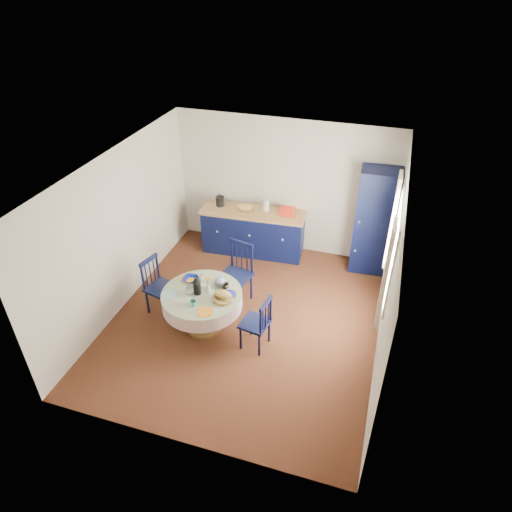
{
  "coord_description": "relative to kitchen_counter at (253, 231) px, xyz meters",
  "views": [
    {
      "loc": [
        1.75,
        -5.06,
        4.81
      ],
      "look_at": [
        0.11,
        0.2,
        1.09
      ],
      "focal_mm": 32.0,
      "sensor_mm": 36.0,
      "label": 1
    }
  ],
  "objects": [
    {
      "name": "wall_back",
      "position": [
        0.48,
        0.35,
        0.81
      ],
      "size": [
        4.0,
        0.02,
        2.5
      ],
      "primitive_type": "cube",
      "color": "white",
      "rests_on": "floor"
    },
    {
      "name": "window",
      "position": [
        2.43,
        -1.6,
        1.08
      ],
      "size": [
        0.1,
        1.74,
        1.45
      ],
      "color": "white",
      "rests_on": "wall_right"
    },
    {
      "name": "chair_far",
      "position": [
        0.19,
        -1.46,
        0.08
      ],
      "size": [
        0.55,
        0.54,
        1.04
      ],
      "rotation": [
        0.0,
        0.0,
        -0.23
      ],
      "color": "black",
      "rests_on": "floor"
    },
    {
      "name": "cobalt_bowl",
      "position": [
        -0.31,
        -2.08,
        0.29
      ],
      "size": [
        0.23,
        0.23,
        0.06
      ],
      "primitive_type": "imported",
      "color": "navy",
      "rests_on": "dining_table"
    },
    {
      "name": "dining_table",
      "position": [
        -0.03,
        -2.3,
        0.14
      ],
      "size": [
        1.17,
        1.17,
        0.98
      ],
      "color": "#4F2E16",
      "rests_on": "floor"
    },
    {
      "name": "kitchen_counter",
      "position": [
        0.0,
        0.0,
        0.0
      ],
      "size": [
        1.95,
        0.72,
        1.09
      ],
      "rotation": [
        0.0,
        0.0,
        0.07
      ],
      "color": "black",
      "rests_on": "floor"
    },
    {
      "name": "wall_left",
      "position": [
        -1.52,
        -1.9,
        0.81
      ],
      "size": [
        0.02,
        4.5,
        2.5
      ],
      "primitive_type": "cube",
      "color": "white",
      "rests_on": "floor"
    },
    {
      "name": "floor",
      "position": [
        0.48,
        -1.9,
        -0.44
      ],
      "size": [
        4.5,
        4.5,
        0.0
      ],
      "primitive_type": "plane",
      "color": "black",
      "rests_on": "ground"
    },
    {
      "name": "mug_d",
      "position": [
        -0.18,
        -2.0,
        0.3
      ],
      "size": [
        0.09,
        0.09,
        0.09
      ],
      "primitive_type": "imported",
      "color": "silver",
      "rests_on": "dining_table"
    },
    {
      "name": "mug_c",
      "position": [
        0.24,
        -2.1,
        0.3
      ],
      "size": [
        0.11,
        0.11,
        0.09
      ],
      "primitive_type": "imported",
      "color": "black",
      "rests_on": "dining_table"
    },
    {
      "name": "chair_left",
      "position": [
        -0.88,
        -2.07,
        0.03
      ],
      "size": [
        0.49,
        0.5,
        0.93
      ],
      "rotation": [
        0.0,
        0.0,
        1.33
      ],
      "color": "black",
      "rests_on": "floor"
    },
    {
      "name": "mug_a",
      "position": [
        -0.21,
        -2.34,
        0.31
      ],
      "size": [
        0.12,
        0.12,
        0.1
      ],
      "primitive_type": "imported",
      "color": "silver",
      "rests_on": "dining_table"
    },
    {
      "name": "pantry_cabinet",
      "position": [
        2.14,
        0.1,
        0.51
      ],
      "size": [
        0.69,
        0.51,
        1.9
      ],
      "rotation": [
        0.0,
        0.0,
        0.06
      ],
      "color": "black",
      "rests_on": "floor"
    },
    {
      "name": "mug_b",
      "position": [
        -0.05,
        -2.6,
        0.31
      ],
      "size": [
        0.1,
        0.1,
        0.09
      ],
      "primitive_type": "imported",
      "color": "teal",
      "rests_on": "dining_table"
    },
    {
      "name": "ceiling",
      "position": [
        0.48,
        -1.9,
        2.06
      ],
      "size": [
        4.5,
        4.5,
        0.0
      ],
      "primitive_type": "plane",
      "rotation": [
        3.14,
        0.0,
        0.0
      ],
      "color": "white",
      "rests_on": "wall_back"
    },
    {
      "name": "chair_right",
      "position": [
        0.82,
        -2.38,
        -0.0
      ],
      "size": [
        0.43,
        0.45,
        0.87
      ],
      "rotation": [
        0.0,
        0.0,
        -1.74
      ],
      "color": "black",
      "rests_on": "floor"
    },
    {
      "name": "wall_right",
      "position": [
        2.48,
        -1.9,
        0.81
      ],
      "size": [
        0.02,
        4.5,
        2.5
      ],
      "primitive_type": "cube",
      "color": "white",
      "rests_on": "floor"
    }
  ]
}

